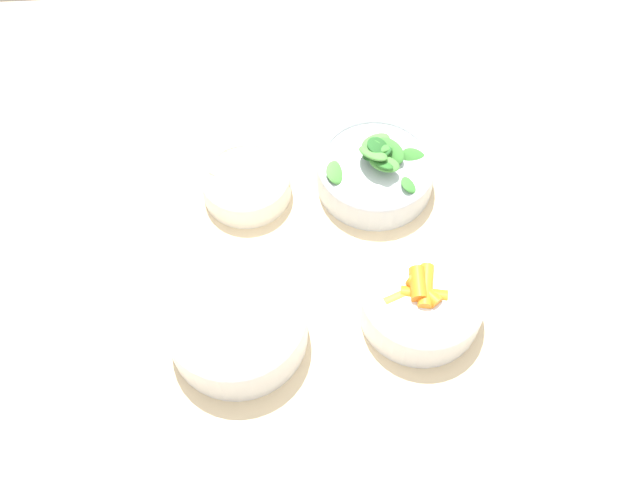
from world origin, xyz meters
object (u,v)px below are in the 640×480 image
Objects in this scene: bowl_beans_hotdog at (237,325)px; bowl_cookies at (247,182)px; bowl_carrots at (421,300)px; bowl_greens at (376,170)px.

bowl_beans_hotdog is 1.39× the size of bowl_cookies.
bowl_cookies is at bearing -42.65° from bowl_carrots.
bowl_cookies is at bearing 1.86° from bowl_greens.
bowl_greens is (0.04, -0.21, -0.00)m from bowl_carrots.
bowl_carrots is 0.21m from bowl_greens.
bowl_beans_hotdog is (0.19, 0.23, 0.00)m from bowl_greens.
bowl_carrots is 0.23m from bowl_beans_hotdog.
bowl_greens is 1.33× the size of bowl_cookies.
bowl_greens is 0.18m from bowl_cookies.
bowl_cookies is (0.22, -0.20, -0.01)m from bowl_carrots.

